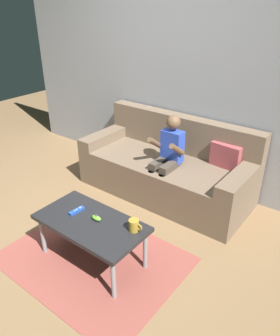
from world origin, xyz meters
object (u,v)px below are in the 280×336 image
Objects in this scene: person_seated_on_couch at (167,155)px; game_remote_blue_near_edge at (77,211)px; couch at (168,168)px; coffee_table at (91,225)px; coffee_mug at (134,225)px; nunchuk_lime at (96,218)px.

game_remote_blue_near_edge is at bearing -98.18° from person_seated_on_couch.
game_remote_blue_near_edge is at bearing -92.74° from couch.
person_seated_on_couch is 1.05× the size of coffee_table.
coffee_mug is at bearing -68.65° from couch.
game_remote_blue_near_edge is at bearing -174.43° from nunchuk_lime.
person_seated_on_couch is 8.02× the size of coffee_mug.
coffee_table is 0.38m from coffee_mug.
coffee_table is 0.19m from game_remote_blue_near_edge.
couch is 15.89× the size of coffee_mug.
couch is 1.28m from nunchuk_lime.
coffee_table is 9.88× the size of nunchuk_lime.
person_seated_on_couch is 1.13m from game_remote_blue_near_edge.
couch reaches higher than coffee_table.
game_remote_blue_near_edge is at bearing -169.12° from coffee_mug.
person_seated_on_couch reaches higher than couch.
couch is 0.33m from person_seated_on_couch.
nunchuk_lime is 0.33m from coffee_mug.
couch is 1.98× the size of person_seated_on_couch.
coffee_table is (0.02, -1.13, -0.19)m from person_seated_on_couch.
coffee_mug is (0.32, 0.08, 0.03)m from nunchuk_lime.
coffee_mug is (0.37, -1.01, -0.10)m from person_seated_on_couch.
nunchuk_lime is at bearing 5.57° from game_remote_blue_near_edge.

